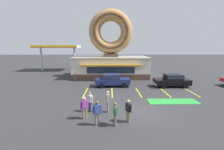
{
  "coord_description": "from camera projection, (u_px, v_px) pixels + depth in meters",
  "views": [
    {
      "loc": [
        -2.62,
        -11.17,
        5.15
      ],
      "look_at": [
        -2.39,
        5.0,
        2.0
      ],
      "focal_mm": 24.0,
      "sensor_mm": 36.0,
      "label": 1
    }
  ],
  "objects": [
    {
      "name": "golf_ball",
      "position": [
        162.0,
        100.0,
        14.38
      ],
      "size": [
        0.04,
        0.04,
        0.04
      ],
      "primitive_type": "sphere",
      "color": "white",
      "rests_on": "putting_mat"
    },
    {
      "name": "parking_stripe_centre",
      "position": [
        165.0,
        92.0,
        16.94
      ],
      "size": [
        0.12,
        3.6,
        0.01
      ],
      "primitive_type": "cube",
      "color": "yellow",
      "rests_on": "ground"
    },
    {
      "name": "mini_donut_mid_centre",
      "position": [
        162.0,
        99.0,
        14.53
      ],
      "size": [
        0.13,
        0.13,
        0.04
      ],
      "primitive_type": "torus",
      "color": "#E5C666",
      "rests_on": "putting_mat"
    },
    {
      "name": "mini_donut_far_left",
      "position": [
        153.0,
        100.0,
        14.32
      ],
      "size": [
        0.13,
        0.13,
        0.04
      ],
      "primitive_type": "torus",
      "color": "#D17F47",
      "rests_on": "putting_mat"
    },
    {
      "name": "parking_stripe_mid_right",
      "position": [
        191.0,
        92.0,
        16.98
      ],
      "size": [
        0.12,
        3.6,
        0.01
      ],
      "primitive_type": "cube",
      "color": "yellow",
      "rests_on": "ground"
    },
    {
      "name": "putting_mat",
      "position": [
        173.0,
        101.0,
        14.08
      ],
      "size": [
        4.65,
        1.46,
        0.03
      ],
      "primitive_type": "cube",
      "color": "green",
      "rests_on": "ground"
    },
    {
      "name": "pedestrian_leather_jacket_man",
      "position": [
        84.0,
        107.0,
        10.6
      ],
      "size": [
        0.52,
        0.41,
        1.65
      ],
      "color": "#7F7056",
      "rests_on": "ground"
    },
    {
      "name": "pedestrian_beanie_man",
      "position": [
        97.0,
        112.0,
        9.72
      ],
      "size": [
        0.58,
        0.33,
        1.69
      ],
      "color": "slate",
      "rests_on": "ground"
    },
    {
      "name": "pedestrian_crossing_woman",
      "position": [
        128.0,
        110.0,
        10.19
      ],
      "size": [
        0.41,
        0.51,
        1.59
      ],
      "color": "#7F7056",
      "rests_on": "ground"
    },
    {
      "name": "parking_stripe_far_left",
      "position": [
        85.0,
        92.0,
        16.81
      ],
      "size": [
        0.12,
        3.6,
        0.01
      ],
      "primitive_type": "cube",
      "color": "yellow",
      "rests_on": "ground"
    },
    {
      "name": "pedestrian_clipboard_woman",
      "position": [
        108.0,
        100.0,
        11.69
      ],
      "size": [
        0.26,
        0.6,
        1.73
      ],
      "color": "slate",
      "rests_on": "ground"
    },
    {
      "name": "putting_flag_pin",
      "position": [
        195.0,
        97.0,
        14.06
      ],
      "size": [
        0.13,
        0.01,
        0.55
      ],
      "color": "silver",
      "rests_on": "putting_mat"
    },
    {
      "name": "car_navy",
      "position": [
        112.0,
        80.0,
        19.28
      ],
      "size": [
        4.63,
        2.14,
        1.6
      ],
      "color": "navy",
      "rests_on": "ground"
    },
    {
      "name": "mini_donut_mid_right",
      "position": [
        180.0,
        102.0,
        13.95
      ],
      "size": [
        0.13,
        0.13,
        0.04
      ],
      "primitive_type": "torus",
      "color": "#D8667F",
      "rests_on": "putting_mat"
    },
    {
      "name": "donut_shop_building",
      "position": [
        111.0,
        55.0,
        24.92
      ],
      "size": [
        12.3,
        6.75,
        10.96
      ],
      "color": "brown",
      "rests_on": "ground"
    },
    {
      "name": "parking_stripe_left",
      "position": [
        112.0,
        92.0,
        16.86
      ],
      "size": [
        0.12,
        3.6,
        0.01
      ],
      "primitive_type": "cube",
      "color": "yellow",
      "rests_on": "ground"
    },
    {
      "name": "ground_plane",
      "position": [
        143.0,
        111.0,
        11.98
      ],
      "size": [
        160.0,
        160.0,
        0.0
      ],
      "primitive_type": "plane",
      "color": "#2D2D30"
    },
    {
      "name": "pedestrian_blue_sweater_man",
      "position": [
        115.0,
        113.0,
        9.69
      ],
      "size": [
        0.27,
        0.59,
        1.58
      ],
      "color": "slate",
      "rests_on": "ground"
    },
    {
      "name": "gas_station_canopy",
      "position": [
        57.0,
        47.0,
        31.15
      ],
      "size": [
        9.0,
        4.46,
        5.3
      ],
      "color": "silver",
      "rests_on": "ground"
    },
    {
      "name": "car_black",
      "position": [
        172.0,
        80.0,
        19.08
      ],
      "size": [
        4.58,
        2.02,
        1.6
      ],
      "color": "black",
      "rests_on": "ground"
    },
    {
      "name": "mini_donut_near_left",
      "position": [
        159.0,
        100.0,
        14.42
      ],
      "size": [
        0.13,
        0.13,
        0.04
      ],
      "primitive_type": "torus",
      "color": "#A5724C",
      "rests_on": "putting_mat"
    },
    {
      "name": "pedestrian_hooded_kid",
      "position": [
        90.0,
        101.0,
        11.76
      ],
      "size": [
        0.52,
        0.4,
        1.63
      ],
      "color": "#474C66",
      "rests_on": "ground"
    },
    {
      "name": "mini_donut_near_right",
      "position": [
        163.0,
        101.0,
        14.09
      ],
      "size": [
        0.13,
        0.13,
        0.04
      ],
      "primitive_type": "torus",
      "color": "#E5C666",
      "rests_on": "putting_mat"
    },
    {
      "name": "mini_donut_mid_left",
      "position": [
        187.0,
        100.0,
        14.33
      ],
      "size": [
        0.13,
        0.13,
        0.04
      ],
      "primitive_type": "torus",
      "color": "#D17F47",
      "rests_on": "putting_mat"
    },
    {
      "name": "parking_stripe_mid_left",
      "position": [
        139.0,
        92.0,
        16.9
      ],
      "size": [
        0.12,
        3.6,
        0.01
      ],
      "primitive_type": "cube",
      "color": "yellow",
      "rests_on": "ground"
    },
    {
      "name": "trash_bin",
      "position": [
        75.0,
        77.0,
        22.75
      ],
      "size": [
        0.57,
        0.57,
        0.97
      ],
      "color": "#51565B",
      "rests_on": "ground"
    }
  ]
}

